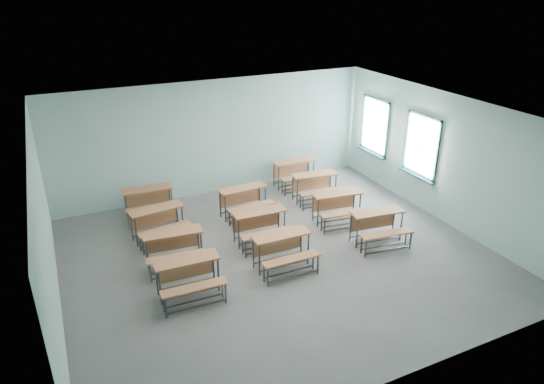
% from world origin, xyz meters
% --- Properties ---
extents(room, '(9.04, 8.04, 3.24)m').
position_xyz_m(room, '(0.08, 0.03, 1.60)').
color(room, slate).
rests_on(room, ground).
extents(desk_unit_r0c0, '(1.26, 0.87, 0.77)m').
position_xyz_m(desk_unit_r0c0, '(-2.20, -0.59, 0.52)').
color(desk_unit_r0c0, '#A7633C').
rests_on(desk_unit_r0c0, ground).
extents(desk_unit_r0c1, '(1.25, 0.84, 0.77)m').
position_xyz_m(desk_unit_r0c1, '(-0.13, -0.47, 0.52)').
color(desk_unit_r0c1, '#A7633C').
rests_on(desk_unit_r0c1, ground).
extents(desk_unit_r0c2, '(1.33, 0.98, 0.77)m').
position_xyz_m(desk_unit_r0c2, '(2.33, -0.45, 0.52)').
color(desk_unit_r0c2, '#A7633C').
rests_on(desk_unit_r0c2, ground).
extents(desk_unit_r1c0, '(1.32, 0.96, 0.77)m').
position_xyz_m(desk_unit_r1c0, '(-2.17, 0.60, 0.52)').
color(desk_unit_r1c0, '#A7633C').
rests_on(desk_unit_r1c0, ground).
extents(desk_unit_r1c1, '(1.26, 0.86, 0.77)m').
position_xyz_m(desk_unit_r1c1, '(-0.11, 0.71, 0.52)').
color(desk_unit_r1c1, '#A7633C').
rests_on(desk_unit_r1c1, ground).
extents(desk_unit_r1c2, '(1.33, 0.98, 0.77)m').
position_xyz_m(desk_unit_r1c2, '(2.05, 0.82, 0.52)').
color(desk_unit_r1c2, '#A7633C').
rests_on(desk_unit_r1c2, ground).
extents(desk_unit_r2c0, '(1.33, 0.98, 0.77)m').
position_xyz_m(desk_unit_r2c0, '(-2.20, 1.87, 0.52)').
color(desk_unit_r2c0, '#A7633C').
rests_on(desk_unit_r2c0, ground).
extents(desk_unit_r2c1, '(1.28, 0.90, 0.77)m').
position_xyz_m(desk_unit_r2c1, '(0.07, 2.12, 0.52)').
color(desk_unit_r2c1, '#A7633C').
rests_on(desk_unit_r2c1, ground).
extents(desk_unit_r2c2, '(1.32, 0.96, 0.77)m').
position_xyz_m(desk_unit_r2c2, '(2.18, 2.16, 0.52)').
color(desk_unit_r2c2, '#A7633C').
rests_on(desk_unit_r2c2, ground).
extents(desk_unit_r3c0, '(1.29, 0.92, 0.77)m').
position_xyz_m(desk_unit_r3c0, '(-2.16, 3.12, 0.52)').
color(desk_unit_r3c0, '#A7633C').
rests_on(desk_unit_r3c0, ground).
extents(desk_unit_r3c2, '(1.25, 0.85, 0.77)m').
position_xyz_m(desk_unit_r3c2, '(2.14, 3.29, 0.52)').
color(desk_unit_r3c2, '#A7633C').
rests_on(desk_unit_r3c2, ground).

